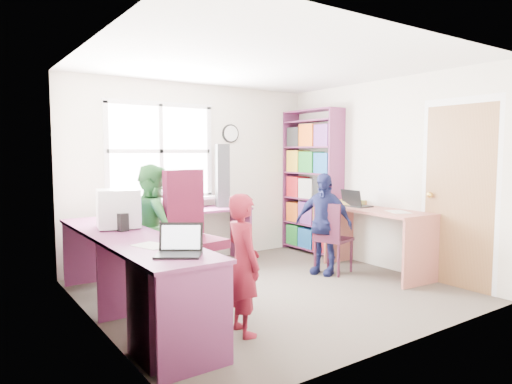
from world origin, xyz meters
The scene contains 19 objects.
room centered at (0.01, 0.10, 1.22)m, with size 3.64×3.44×2.44m.
l_desk centered at (-1.31, -0.28, 0.46)m, with size 2.38×2.95×0.75m.
right_desk centered at (1.56, -0.15, 0.57)m, with size 0.73×1.41×0.79m.
bookshelf centered at (1.65, 1.19, 1.00)m, with size 0.30×1.02×2.10m.
swivel_chair centered at (-0.69, 0.44, 0.56)m, with size 0.69×0.69×1.30m.
wooden_chair centered at (1.04, 0.14, 0.47)m, with size 0.47×0.47×0.88m.
crt_monitor centered at (-1.45, 0.50, 0.94)m, with size 0.45×0.41×0.38m.
laptop_left centered at (-1.45, -0.88, 0.80)m, with size 0.42×0.40×0.22m.
laptop_right centered at (1.49, 0.17, 0.84)m, with size 0.28×0.33×0.22m.
speaker_a centered at (-1.47, 0.32, 0.83)m, with size 0.10×0.10×0.17m.
speaker_b centered at (-1.48, 0.88, 0.83)m, with size 0.09×0.09×0.17m.
cd_tower centered at (0.26, 1.42, 1.17)m, with size 0.20×0.19×0.85m.
game_box centered at (1.58, 0.36, 0.82)m, with size 0.35×0.35×0.06m.
paper_a centered at (-1.50, -0.48, 0.75)m, with size 0.29×0.34×0.00m.
paper_b centered at (1.53, -0.46, 0.79)m, with size 0.33×0.37×0.00m.
potted_plant centered at (-0.69, 1.50, 0.89)m, with size 0.16×0.13×0.29m, color #296832.
person_red centered at (-0.86, -0.81, 0.58)m, with size 0.42×0.28×1.16m, color maroon.
person_green centered at (-0.99, 0.75, 0.68)m, with size 0.66×0.52×1.36m, color #2A692E.
person_navy centered at (0.96, 0.20, 0.62)m, with size 0.72×0.30×1.24m, color #151944.
Camera 1 is at (-2.85, -3.86, 1.49)m, focal length 32.00 mm.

